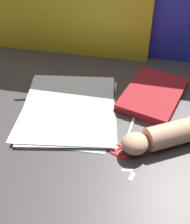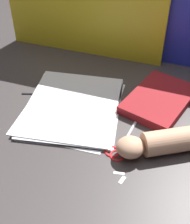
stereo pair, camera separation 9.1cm
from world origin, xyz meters
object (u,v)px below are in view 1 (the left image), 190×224
(paper_stack, at_px, (69,108))
(book_closed, at_px, (153,94))
(hand_forearm, at_px, (173,134))
(scissors, at_px, (127,143))

(paper_stack, bearing_deg, book_closed, 17.76)
(book_closed, bearing_deg, paper_stack, -162.24)
(book_closed, distance_m, hand_forearm, 0.21)
(scissors, relative_size, hand_forearm, 0.59)
(paper_stack, distance_m, book_closed, 0.29)
(paper_stack, height_order, book_closed, book_closed)
(paper_stack, bearing_deg, scissors, -35.81)
(paper_stack, distance_m, hand_forearm, 0.34)
(book_closed, height_order, scissors, book_closed)
(paper_stack, height_order, hand_forearm, hand_forearm)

